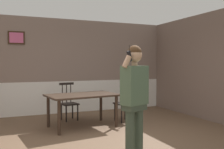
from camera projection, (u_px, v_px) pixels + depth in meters
ground_plane at (103, 144)px, 4.65m from camera, size 7.20×7.20×0.00m
room_back_partition at (64, 68)px, 7.61m from camera, size 6.54×0.17×2.81m
dining_table at (82, 98)px, 5.89m from camera, size 1.71×1.18×0.77m
chair_near_window at (125, 103)px, 6.50m from camera, size 0.45×0.45×0.97m
chair_by_doorway at (69, 102)px, 6.65m from camera, size 0.47×0.47×0.98m
person_figure at (135, 93)px, 3.90m from camera, size 0.53×0.36×1.76m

